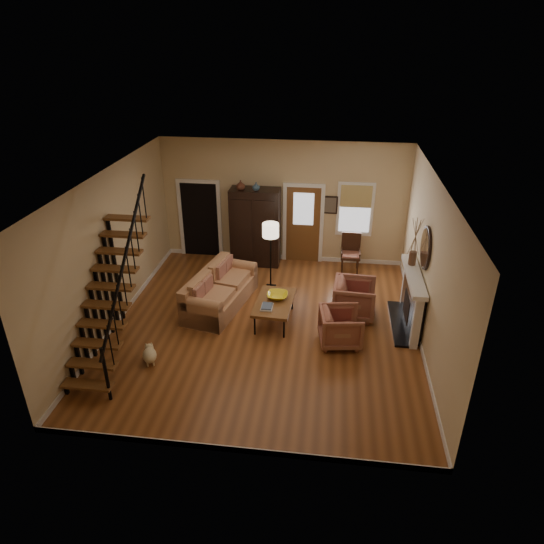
# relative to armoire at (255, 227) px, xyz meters

# --- Properties ---
(room) EXTENTS (7.00, 7.33, 3.30)m
(room) POSITION_rel_armoire_xyz_m (0.29, -1.39, 0.46)
(room) COLOR brown
(room) RESTS_ON ground
(staircase) EXTENTS (0.94, 2.80, 3.20)m
(staircase) POSITION_rel_armoire_xyz_m (-2.08, -4.45, 0.55)
(staircase) COLOR brown
(staircase) RESTS_ON ground
(fireplace) EXTENTS (0.33, 1.95, 2.30)m
(fireplace) POSITION_rel_armoire_xyz_m (3.83, -2.65, -0.31)
(fireplace) COLOR black
(fireplace) RESTS_ON ground
(armoire) EXTENTS (1.30, 0.60, 2.10)m
(armoire) POSITION_rel_armoire_xyz_m (0.00, 0.00, 0.00)
(armoire) COLOR black
(armoire) RESTS_ON ground
(vase_a) EXTENTS (0.24, 0.24, 0.25)m
(vase_a) POSITION_rel_armoire_xyz_m (-0.35, -0.10, 1.17)
(vase_a) COLOR #4C2619
(vase_a) RESTS_ON armoire
(vase_b) EXTENTS (0.20, 0.20, 0.21)m
(vase_b) POSITION_rel_armoire_xyz_m (0.05, -0.10, 1.16)
(vase_b) COLOR #334C60
(vase_b) RESTS_ON armoire
(sofa) EXTENTS (1.43, 2.40, 0.84)m
(sofa) POSITION_rel_armoire_xyz_m (-0.45, -2.38, -0.63)
(sofa) COLOR #B07A50
(sofa) RESTS_ON ground
(coffee_table) EXTENTS (0.86, 1.38, 0.51)m
(coffee_table) POSITION_rel_armoire_xyz_m (0.87, -2.89, -0.79)
(coffee_table) COLOR brown
(coffee_table) RESTS_ON ground
(bowl) EXTENTS (0.46, 0.46, 0.11)m
(bowl) POSITION_rel_armoire_xyz_m (0.92, -2.74, -0.48)
(bowl) COLOR yellow
(bowl) RESTS_ON coffee_table
(books) EXTENTS (0.25, 0.33, 0.06)m
(books) POSITION_rel_armoire_xyz_m (0.75, -3.19, -0.51)
(books) COLOR beige
(books) RESTS_ON coffee_table
(armchair_left) EXTENTS (0.94, 0.92, 0.76)m
(armchair_left) POSITION_rel_armoire_xyz_m (2.31, -3.53, -0.67)
(armchair_left) COLOR brown
(armchair_left) RESTS_ON ground
(armchair_right) EXTENTS (0.99, 0.96, 0.84)m
(armchair_right) POSITION_rel_armoire_xyz_m (2.61, -2.40, -0.63)
(armchair_right) COLOR brown
(armchair_right) RESTS_ON ground
(floor_lamp) EXTENTS (0.40, 0.40, 1.72)m
(floor_lamp) POSITION_rel_armoire_xyz_m (0.59, -1.39, -0.19)
(floor_lamp) COLOR black
(floor_lamp) RESTS_ON ground
(side_chair) EXTENTS (0.54, 0.54, 1.02)m
(side_chair) POSITION_rel_armoire_xyz_m (2.55, -0.20, -0.54)
(side_chair) COLOR #351D10
(side_chair) RESTS_ON ground
(dog) EXTENTS (0.41, 0.51, 0.32)m
(dog) POSITION_rel_armoire_xyz_m (-1.33, -4.67, -0.89)
(dog) COLOR beige
(dog) RESTS_ON ground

